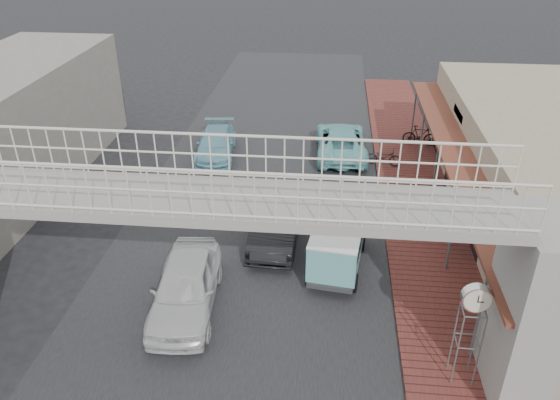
% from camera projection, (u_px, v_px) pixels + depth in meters
% --- Properties ---
extents(ground, '(120.00, 120.00, 0.00)m').
position_uv_depth(ground, '(240.00, 276.00, 18.26)').
color(ground, black).
rests_on(ground, ground).
extents(road_strip, '(10.00, 60.00, 0.01)m').
position_uv_depth(road_strip, '(240.00, 276.00, 18.26)').
color(road_strip, black).
rests_on(road_strip, ground).
extents(sidewalk, '(3.00, 40.00, 0.10)m').
position_uv_depth(sidewalk, '(426.00, 237.00, 20.29)').
color(sidewalk, brown).
rests_on(sidewalk, ground).
extents(shophouse_row, '(7.20, 18.00, 4.00)m').
position_uv_depth(shophouse_row, '(554.00, 183.00, 19.83)').
color(shophouse_row, gray).
rests_on(shophouse_row, ground).
extents(footbridge, '(16.40, 2.40, 6.34)m').
position_uv_depth(footbridge, '(209.00, 271.00, 13.24)').
color(footbridge, gray).
rests_on(footbridge, ground).
extents(building_far_left, '(5.00, 14.00, 5.00)m').
position_uv_depth(building_far_left, '(6.00, 128.00, 23.21)').
color(building_far_left, gray).
rests_on(building_far_left, ground).
extents(white_hatchback, '(2.21, 4.75, 1.57)m').
position_uv_depth(white_hatchback, '(186.00, 286.00, 16.53)').
color(white_hatchback, silver).
rests_on(white_hatchback, ground).
extents(dark_sedan, '(1.74, 4.63, 1.51)m').
position_uv_depth(dark_sedan, '(277.00, 221.00, 19.95)').
color(dark_sedan, black).
rests_on(dark_sedan, ground).
extents(angkot_curb, '(2.56, 5.18, 1.41)m').
position_uv_depth(angkot_curb, '(341.00, 141.00, 26.60)').
color(angkot_curb, '#70BEC2').
rests_on(angkot_curb, ground).
extents(angkot_far, '(2.19, 4.48, 1.26)m').
position_uv_depth(angkot_far, '(216.00, 144.00, 26.50)').
color(angkot_far, '#6AA6B8').
rests_on(angkot_far, ground).
extents(angkot_van, '(2.04, 3.73, 1.74)m').
position_uv_depth(angkot_van, '(338.00, 240.00, 18.19)').
color(angkot_van, black).
rests_on(angkot_van, ground).
extents(motorcycle_near, '(1.70, 0.79, 0.86)m').
position_uv_depth(motorcycle_near, '(383.00, 157.00, 25.41)').
color(motorcycle_near, black).
rests_on(motorcycle_near, sidewalk).
extents(motorcycle_far, '(1.76, 0.71, 1.03)m').
position_uv_depth(motorcycle_far, '(420.00, 136.00, 27.46)').
color(motorcycle_far, black).
rests_on(motorcycle_far, sidewalk).
extents(street_clock, '(0.73, 0.58, 2.98)m').
position_uv_depth(street_clock, '(475.00, 303.00, 13.12)').
color(street_clock, '#59595B').
rests_on(street_clock, sidewalk).
extents(arrow_sign, '(1.65, 1.12, 2.74)m').
position_uv_depth(arrow_sign, '(478.00, 200.00, 18.13)').
color(arrow_sign, '#59595B').
rests_on(arrow_sign, sidewalk).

